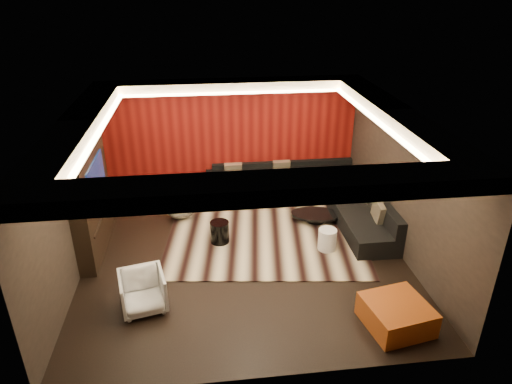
{
  "coord_description": "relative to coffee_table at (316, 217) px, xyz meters",
  "views": [
    {
      "loc": [
        -0.68,
        -7.42,
        4.93
      ],
      "look_at": [
        0.3,
        0.6,
        1.05
      ],
      "focal_mm": 32.0,
      "sensor_mm": 36.0,
      "label": 1
    }
  ],
  "objects": [
    {
      "name": "tv_surround",
      "position": [
        -4.54,
        -0.53,
        0.99
      ],
      "size": [
        0.3,
        2.0,
        2.2
      ],
      "primitive_type": "cube",
      "color": "black",
      "rests_on": "ground"
    },
    {
      "name": "white_side_table",
      "position": [
        -0.06,
        -1.13,
        0.11
      ],
      "size": [
        0.38,
        0.38,
        0.45
      ],
      "primitive_type": "cylinder",
      "rotation": [
        0.0,
        0.0,
        0.05
      ],
      "color": "white",
      "rests_on": "floor"
    },
    {
      "name": "wall_left",
      "position": [
        -4.7,
        -1.13,
        1.29
      ],
      "size": [
        0.02,
        6.0,
        2.8
      ],
      "primitive_type": "cube",
      "color": "black",
      "rests_on": "ground"
    },
    {
      "name": "cove_back",
      "position": [
        -1.69,
        1.23,
        2.49
      ],
      "size": [
        4.8,
        0.08,
        0.04
      ],
      "primitive_type": "cube",
      "color": "#FFD899",
      "rests_on": "ground"
    },
    {
      "name": "drum_stool",
      "position": [
        -2.13,
        -0.61,
        0.13
      ],
      "size": [
        0.5,
        0.5,
        0.45
      ],
      "primitive_type": "cylinder",
      "rotation": [
        0.0,
        0.0,
        -0.39
      ],
      "color": "black",
      "rests_on": "rug"
    },
    {
      "name": "floor",
      "position": [
        -1.69,
        -1.13,
        -0.12
      ],
      "size": [
        6.0,
        6.0,
        0.02
      ],
      "primitive_type": "cube",
      "color": "black",
      "rests_on": "ground"
    },
    {
      "name": "soffit_front",
      "position": [
        -1.69,
        -3.83,
        2.58
      ],
      "size": [
        6.0,
        0.6,
        0.22
      ],
      "primitive_type": "cube",
      "color": "silver",
      "rests_on": "ground"
    },
    {
      "name": "cove_right",
      "position": [
        0.67,
        -1.13,
        2.49
      ],
      "size": [
        0.08,
        4.8,
        0.04
      ],
      "primitive_type": "cube",
      "color": "#FFD899",
      "rests_on": "ground"
    },
    {
      "name": "striped_pouf",
      "position": [
        -2.94,
        0.54,
        0.07
      ],
      "size": [
        0.77,
        0.77,
        0.33
      ],
      "primitive_type": "ellipsoid",
      "rotation": [
        0.0,
        0.0,
        -0.35
      ],
      "color": "#C0B395",
      "rests_on": "rug"
    },
    {
      "name": "tv_screen",
      "position": [
        -4.38,
        -0.53,
        1.34
      ],
      "size": [
        0.04,
        1.3,
        0.8
      ],
      "primitive_type": "cube",
      "color": "black",
      "rests_on": "ground"
    },
    {
      "name": "soffit_left",
      "position": [
        -4.39,
        -1.13,
        2.58
      ],
      "size": [
        0.6,
        4.8,
        0.22
      ],
      "primitive_type": "cube",
      "color": "silver",
      "rests_on": "ground"
    },
    {
      "name": "coffee_table",
      "position": [
        0.0,
        0.0,
        0.0
      ],
      "size": [
        1.28,
        1.28,
        0.18
      ],
      "primitive_type": "cylinder",
      "rotation": [
        0.0,
        0.0,
        -0.2
      ],
      "color": "black",
      "rests_on": "rug"
    },
    {
      "name": "orange_ottoman",
      "position": [
        0.44,
        -3.36,
        0.09
      ],
      "size": [
        1.06,
        1.06,
        0.41
      ],
      "primitive_type": "cube",
      "rotation": [
        0.0,
        0.0,
        0.18
      ],
      "color": "#A64D15",
      "rests_on": "floor"
    },
    {
      "name": "throw_pillows",
      "position": [
        -0.38,
        0.79,
        0.51
      ],
      "size": [
        3.01,
        2.78,
        0.5
      ],
      "color": "tan",
      "rests_on": "sectional_sofa"
    },
    {
      "name": "rug",
      "position": [
        -1.19,
        -0.55,
        -0.1
      ],
      "size": [
        4.33,
        3.46,
        0.02
      ],
      "primitive_type": "cube",
      "rotation": [
        0.0,
        0.0,
        -0.12
      ],
      "color": "beige",
      "rests_on": "floor"
    },
    {
      "name": "wall_right",
      "position": [
        1.32,
        -1.13,
        1.29
      ],
      "size": [
        0.02,
        6.0,
        2.8
      ],
      "primitive_type": "cube",
      "color": "black",
      "rests_on": "ground"
    },
    {
      "name": "cove_front",
      "position": [
        -1.69,
        -3.49,
        2.49
      ],
      "size": [
        4.8,
        0.08,
        0.04
      ],
      "primitive_type": "cube",
      "color": "#FFD899",
      "rests_on": "ground"
    },
    {
      "name": "soffit_back",
      "position": [
        -1.69,
        1.57,
        2.58
      ],
      "size": [
        6.0,
        0.6,
        0.22
      ],
      "primitive_type": "cube",
      "color": "silver",
      "rests_on": "ground"
    },
    {
      "name": "ceiling",
      "position": [
        -1.69,
        -1.13,
        2.7
      ],
      "size": [
        6.0,
        6.0,
        0.02
      ],
      "primitive_type": "cube",
      "color": "silver",
      "rests_on": "ground"
    },
    {
      "name": "red_feature_wall",
      "position": [
        -1.69,
        1.84,
        1.29
      ],
      "size": [
        5.98,
        0.05,
        2.78
      ],
      "primitive_type": "cube",
      "color": "#6B0C0A",
      "rests_on": "ground"
    },
    {
      "name": "soffit_right",
      "position": [
        1.01,
        -1.13,
        2.58
      ],
      "size": [
        0.6,
        4.8,
        0.22
      ],
      "primitive_type": "cube",
      "color": "silver",
      "rests_on": "ground"
    },
    {
      "name": "wall_back",
      "position": [
        -1.69,
        1.88,
        1.29
      ],
      "size": [
        6.0,
        0.02,
        2.8
      ],
      "primitive_type": "cube",
      "color": "black",
      "rests_on": "ground"
    },
    {
      "name": "armchair",
      "position": [
        -3.46,
        -2.47,
        0.21
      ],
      "size": [
        0.84,
        0.85,
        0.65
      ],
      "primitive_type": "imported",
      "rotation": [
        0.0,
        0.0,
        0.22
      ],
      "color": "silver",
      "rests_on": "floor"
    },
    {
      "name": "sectional_sofa",
      "position": [
        0.05,
        0.74,
        0.15
      ],
      "size": [
        3.65,
        3.5,
        0.75
      ],
      "color": "black",
      "rests_on": "floor"
    },
    {
      "name": "cove_left",
      "position": [
        -4.05,
        -1.13,
        2.49
      ],
      "size": [
        0.08,
        4.8,
        0.04
      ],
      "primitive_type": "cube",
      "color": "#FFD899",
      "rests_on": "ground"
    },
    {
      "name": "tv_shelf",
      "position": [
        -4.38,
        -0.53,
        0.59
      ],
      "size": [
        0.04,
        1.6,
        0.04
      ],
      "primitive_type": "cube",
      "color": "black",
      "rests_on": "ground"
    }
  ]
}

